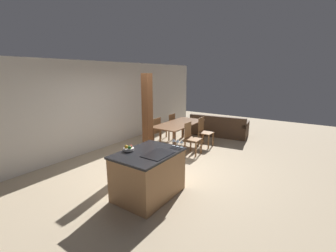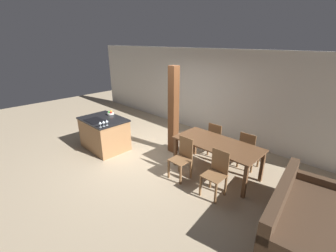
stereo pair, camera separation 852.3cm
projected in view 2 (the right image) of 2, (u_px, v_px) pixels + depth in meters
name	position (u px, v px, depth m)	size (l,w,h in m)	color
ground_plane	(147.00, 155.00, 6.12)	(16.00, 16.00, 0.00)	tan
wall_back	(205.00, 92.00, 7.32)	(11.20, 0.08, 2.70)	silver
kitchen_island	(105.00, 133.00, 6.36)	(1.29, 0.95, 0.90)	#9E7047
fruit_bowl	(110.00, 113.00, 6.52)	(0.20, 0.20, 0.11)	silver
wine_glass_near	(100.00, 123.00, 5.52)	(0.08, 0.08, 0.15)	silver
wine_glass_middle	(103.00, 122.00, 5.58)	(0.08, 0.08, 0.15)	silver
wine_glass_far	(107.00, 121.00, 5.64)	(0.08, 0.08, 0.15)	silver
dining_table	(217.00, 147.00, 5.09)	(1.96, 0.91, 0.76)	brown
dining_chair_near_left	(182.00, 157.00, 4.98)	(0.40, 0.40, 0.94)	brown
dining_chair_near_right	(216.00, 173.00, 4.40)	(0.40, 0.40, 0.94)	brown
dining_chair_far_left	(216.00, 139.00, 5.89)	(0.40, 0.40, 0.94)	brown
dining_chair_far_right	(248.00, 150.00, 5.31)	(0.40, 0.40, 0.94)	brown
couch	(301.00, 220.00, 3.54)	(1.17, 2.19, 0.80)	#473323
timber_post	(173.00, 111.00, 5.94)	(0.21, 0.21, 2.34)	brown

